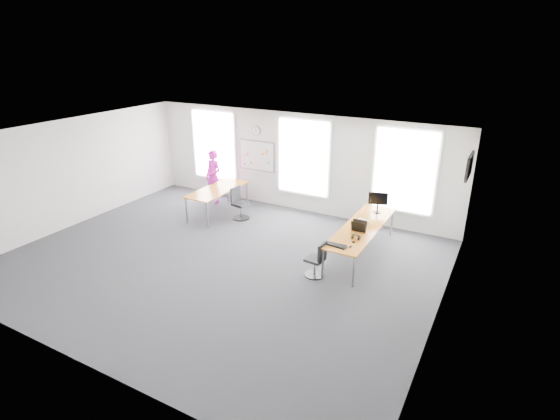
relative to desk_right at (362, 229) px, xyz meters
The scene contains 24 objects.
floor 3.53m from the desk_right, 146.02° to the right, with size 10.00×10.00×0.00m, color #242428.
ceiling 4.14m from the desk_right, 146.02° to the right, with size 10.00×10.00×0.00m, color white.
wall_back 3.62m from the desk_right, 144.13° to the left, with size 10.00×10.00×0.00m, color silver.
wall_front 6.63m from the desk_right, 115.77° to the right, with size 10.00×10.00×0.00m, color silver.
wall_left 8.13m from the desk_right, 166.21° to the right, with size 10.00×10.00×0.00m, color silver.
wall_right 2.98m from the desk_right, 42.08° to the right, with size 10.00×10.00×0.00m, color silver.
window_left 6.29m from the desk_right, 160.81° to the left, with size 1.60×0.06×2.20m, color silver.
window_mid 3.42m from the desk_right, 141.47° to the left, with size 1.60×0.06×2.20m, color silver.
window_right 2.31m from the desk_right, 77.90° to the left, with size 1.60×0.06×2.20m, color silver.
desk_right is the anchor object (origin of this frame).
desk_left 4.76m from the desk_right, behind, with size 0.87×2.18×0.80m.
chair_right 1.59m from the desk_right, 109.59° to the right, with size 0.45×0.45×0.85m.
chair_left 4.00m from the desk_right, behind, with size 0.51×0.51×0.95m.
person 5.61m from the desk_right, 166.09° to the left, with size 0.63×0.41×1.73m, color #D116B2.
whiteboard 4.75m from the desk_right, 154.16° to the left, with size 1.20×0.03×0.90m, color white.
wall_clock 4.96m from the desk_right, 154.16° to the left, with size 0.30×0.30×0.04m, color gray.
tv 2.83m from the desk_right, 27.15° to the left, with size 0.06×0.90×0.55m, color black.
keyboard 1.28m from the desk_right, 97.24° to the right, with size 0.50×0.18×0.02m, color black.
mouse 1.21m from the desk_right, 82.88° to the right, with size 0.07×0.11×0.04m, color black.
lens_cap 0.93m from the desk_right, 82.78° to the right, with size 0.07×0.07×0.01m, color black.
headphones 0.77m from the desk_right, 82.27° to the right, with size 0.20×0.11×0.12m.
laptop_sleeve 0.37m from the desk_right, 84.96° to the right, with size 0.35×0.20×0.28m.
paper_stack 0.17m from the desk_right, 107.04° to the left, with size 0.30×0.23×0.10m, color beige.
monitor 1.15m from the desk_right, 87.53° to the left, with size 0.49×0.20×0.55m.
Camera 1 is at (5.76, -7.52, 5.01)m, focal length 28.00 mm.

